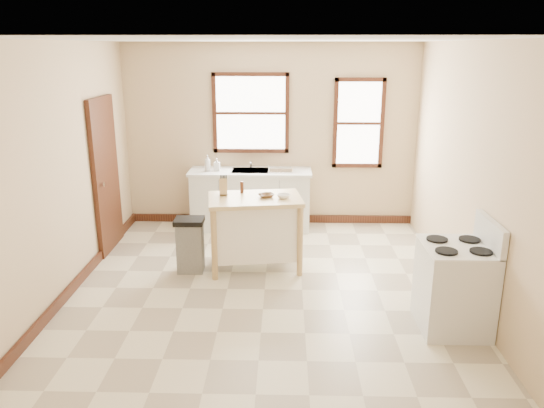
{
  "coord_description": "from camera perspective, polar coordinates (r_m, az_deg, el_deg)",
  "views": [
    {
      "loc": [
        0.23,
        -5.66,
        2.74
      ],
      "look_at": [
        0.08,
        0.4,
        0.93
      ],
      "focal_mm": 35.0,
      "sensor_mm": 36.0,
      "label": 1
    }
  ],
  "objects": [
    {
      "name": "wall_back",
      "position": [
        8.27,
        -0.17,
        7.34
      ],
      "size": [
        4.5,
        0.04,
        2.8
      ],
      "primitive_type": "cube",
      "color": "tan",
      "rests_on": "ground"
    },
    {
      "name": "dish_rack",
      "position": [
        7.99,
        0.95,
        3.84
      ],
      "size": [
        0.42,
        0.35,
        0.09
      ],
      "primitive_type": null,
      "rotation": [
        0.0,
        0.0,
        0.22
      ],
      "color": "silver",
      "rests_on": "sink_counter"
    },
    {
      "name": "window_side",
      "position": [
        8.29,
        9.3,
        8.55
      ],
      "size": [
        0.77,
        0.06,
        1.37
      ],
      "primitive_type": null,
      "color": "#33150E",
      "rests_on": "wall_back"
    },
    {
      "name": "gas_stove",
      "position": [
        5.58,
        19.1,
        -7.2
      ],
      "size": [
        0.71,
        0.71,
        1.15
      ],
      "primitive_type": null,
      "color": "silver",
      "rests_on": "ground"
    },
    {
      "name": "pepper_grinder",
      "position": [
        6.76,
        -3.26,
        1.81
      ],
      "size": [
        0.05,
        0.05,
        0.15
      ],
      "primitive_type": "cylinder",
      "rotation": [
        0.0,
        0.0,
        0.2
      ],
      "color": "#482313",
      "rests_on": "kitchen_island"
    },
    {
      "name": "door_left",
      "position": [
        7.56,
        -17.44,
        2.98
      ],
      "size": [
        0.06,
        0.9,
        2.1
      ],
      "primitive_type": "cube",
      "color": "#33150E",
      "rests_on": "ground"
    },
    {
      "name": "baseboard_left",
      "position": [
        6.72,
        -20.26,
        -7.94
      ],
      "size": [
        0.04,
        5.0,
        0.12
      ],
      "primitive_type": "cube",
      "color": "#33150E",
      "rests_on": "ground"
    },
    {
      "name": "baseboard_back",
      "position": [
        8.56,
        -0.16,
        -1.57
      ],
      "size": [
        4.5,
        0.04,
        0.12
      ],
      "primitive_type": "cube",
      "color": "#33150E",
      "rests_on": "ground"
    },
    {
      "name": "sink_counter",
      "position": [
        8.2,
        -2.32,
        0.51
      ],
      "size": [
        1.86,
        0.62,
        0.92
      ],
      "primitive_type": null,
      "color": "beige",
      "rests_on": "ground"
    },
    {
      "name": "wall_left",
      "position": [
        6.32,
        -21.72,
        3.22
      ],
      "size": [
        0.04,
        5.0,
        2.8
      ],
      "primitive_type": "cube",
      "color": "tan",
      "rests_on": "ground"
    },
    {
      "name": "bowl_a",
      "position": [
        6.57,
        -0.75,
        0.91
      ],
      "size": [
        0.23,
        0.23,
        0.04
      ],
      "primitive_type": "imported",
      "rotation": [
        0.0,
        0.0,
        0.53
      ],
      "color": "brown",
      "rests_on": "kitchen_island"
    },
    {
      "name": "wall_right",
      "position": [
        6.16,
        20.6,
        3.01
      ],
      "size": [
        0.04,
        5.0,
        2.8
      ],
      "primitive_type": "cube",
      "color": "tan",
      "rests_on": "ground"
    },
    {
      "name": "soap_bottle_a",
      "position": [
        8.07,
        -6.95,
        4.4
      ],
      "size": [
        0.11,
        0.12,
        0.24
      ],
      "primitive_type": "imported",
      "rotation": [
        0.0,
        0.0,
        0.25
      ],
      "color": "#B2B2B2",
      "rests_on": "sink_counter"
    },
    {
      "name": "window_main",
      "position": [
        8.21,
        -2.3,
        9.73
      ],
      "size": [
        1.17,
        0.06,
        1.22
      ],
      "primitive_type": null,
      "color": "#33150E",
      "rests_on": "wall_back"
    },
    {
      "name": "bowl_b",
      "position": [
        6.58,
        -0.49,
        0.93
      ],
      "size": [
        0.21,
        0.21,
        0.04
      ],
      "primitive_type": "imported",
      "rotation": [
        0.0,
        0.0,
        0.38
      ],
      "color": "brown",
      "rests_on": "kitchen_island"
    },
    {
      "name": "faucet",
      "position": [
        8.23,
        -2.28,
        4.67
      ],
      "size": [
        0.03,
        0.03,
        0.22
      ],
      "primitive_type": "cylinder",
      "color": "silver",
      "rests_on": "sink_counter"
    },
    {
      "name": "soap_bottle_b",
      "position": [
        8.09,
        -5.94,
        4.26
      ],
      "size": [
        0.09,
        0.09,
        0.19
      ],
      "primitive_type": "imported",
      "rotation": [
        0.0,
        0.0,
        -0.02
      ],
      "color": "#B2B2B2",
      "rests_on": "sink_counter"
    },
    {
      "name": "floor",
      "position": [
        6.29,
        -0.79,
        -9.16
      ],
      "size": [
        5.0,
        5.0,
        0.0
      ],
      "primitive_type": "plane",
      "color": "beige",
      "rests_on": "ground"
    },
    {
      "name": "trash_bin",
      "position": [
        6.73,
        -8.79,
        -4.38
      ],
      "size": [
        0.36,
        0.31,
        0.69
      ],
      "primitive_type": null,
      "rotation": [
        0.0,
        0.0,
        0.02
      ],
      "color": "slate",
      "rests_on": "ground"
    },
    {
      "name": "ceiling",
      "position": [
        5.66,
        -0.91,
        17.26
      ],
      "size": [
        5.0,
        5.0,
        0.0
      ],
      "primitive_type": "plane",
      "rotation": [
        3.14,
        0.0,
        0.0
      ],
      "color": "white",
      "rests_on": "ground"
    },
    {
      "name": "bowl_c",
      "position": [
        6.52,
        1.25,
        0.84
      ],
      "size": [
        0.16,
        0.16,
        0.05
      ],
      "primitive_type": "imported",
      "rotation": [
        0.0,
        0.0,
        0.01
      ],
      "color": "white",
      "rests_on": "kitchen_island"
    },
    {
      "name": "knife_block",
      "position": [
        6.68,
        -5.26,
        1.81
      ],
      "size": [
        0.11,
        0.11,
        0.2
      ],
      "primitive_type": null,
      "rotation": [
        0.0,
        0.0,
        0.12
      ],
      "color": "tan",
      "rests_on": "kitchen_island"
    },
    {
      "name": "kitchen_island",
      "position": [
        6.72,
        -1.82,
        -3.11
      ],
      "size": [
        1.24,
        0.88,
        0.94
      ],
      "primitive_type": null,
      "rotation": [
        0.0,
        0.0,
        0.14
      ],
      "color": "#EFD48C",
      "rests_on": "ground"
    }
  ]
}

